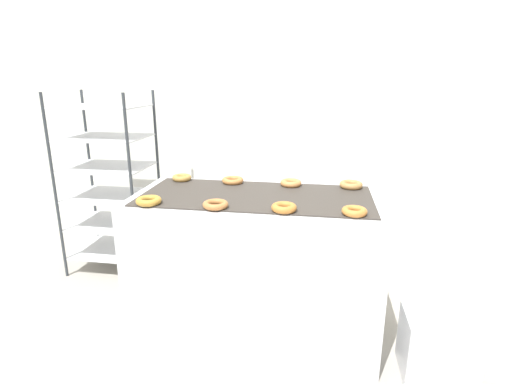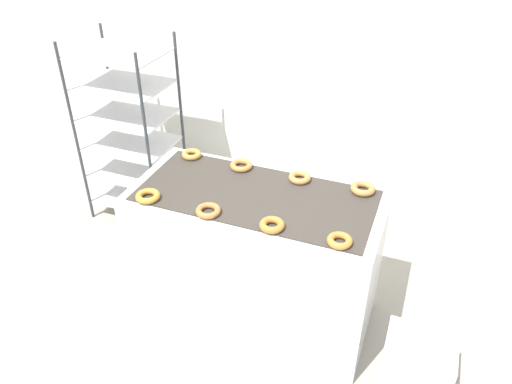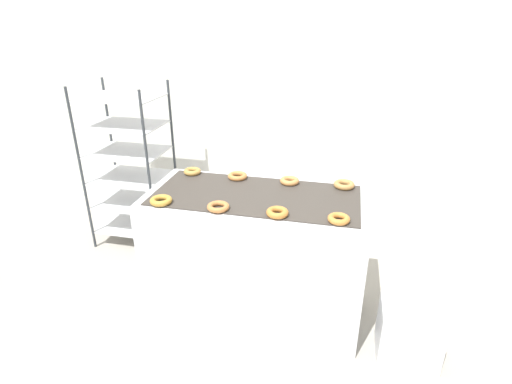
# 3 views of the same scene
# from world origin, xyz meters

# --- Properties ---
(wall_back) EXTENTS (8.00, 0.05, 2.80)m
(wall_back) POSITION_xyz_m (0.00, 2.12, 1.40)
(wall_back) COLOR silver
(wall_back) RESTS_ON ground_plane
(fryer_machine) EXTENTS (1.53, 0.73, 0.96)m
(fryer_machine) POSITION_xyz_m (0.00, 0.61, 0.48)
(fryer_machine) COLOR silver
(fryer_machine) RESTS_ON ground_plane
(baking_rack_cart) EXTENTS (0.70, 0.56, 1.55)m
(baking_rack_cart) POSITION_xyz_m (-1.41, 1.38, 0.79)
(baking_rack_cart) COLOR #33383D
(baking_rack_cart) RESTS_ON ground_plane
(glaze_bin) EXTENTS (0.39, 0.31, 0.37)m
(glaze_bin) POSITION_xyz_m (1.09, 0.38, 0.19)
(glaze_bin) COLOR silver
(glaze_bin) RESTS_ON ground_plane
(donut_near_left) EXTENTS (0.15, 0.15, 0.04)m
(donut_near_left) POSITION_xyz_m (-0.58, 0.34, 0.98)
(donut_near_left) COLOR #B18131
(donut_near_left) RESTS_ON fryer_machine
(donut_near_midleft) EXTENTS (0.14, 0.14, 0.03)m
(donut_near_midleft) POSITION_xyz_m (-0.18, 0.34, 0.98)
(donut_near_midleft) COLOR #AD6E3A
(donut_near_midleft) RESTS_ON fryer_machine
(donut_near_midright) EXTENTS (0.14, 0.14, 0.04)m
(donut_near_midright) POSITION_xyz_m (0.20, 0.34, 0.98)
(donut_near_midright) COLOR #B9722F
(donut_near_midright) RESTS_ON fryer_machine
(donut_near_right) EXTENTS (0.13, 0.13, 0.04)m
(donut_near_right) POSITION_xyz_m (0.57, 0.35, 0.98)
(donut_near_right) COLOR #BE7632
(donut_near_right) RESTS_ON fryer_machine
(donut_far_left) EXTENTS (0.13, 0.13, 0.04)m
(donut_far_left) POSITION_xyz_m (-0.57, 0.89, 0.98)
(donut_far_left) COLOR #AB803C
(donut_far_left) RESTS_ON fryer_machine
(donut_far_midleft) EXTENTS (0.15, 0.15, 0.04)m
(donut_far_midleft) POSITION_xyz_m (-0.20, 0.87, 0.98)
(donut_far_midleft) COLOR #B4733B
(donut_far_midleft) RESTS_ON fryer_machine
(donut_far_midright) EXTENTS (0.14, 0.14, 0.04)m
(donut_far_midright) POSITION_xyz_m (0.19, 0.87, 0.98)
(donut_far_midright) COLOR #BE7D43
(donut_far_midright) RESTS_ON fryer_machine
(donut_far_right) EXTENTS (0.15, 0.15, 0.04)m
(donut_far_right) POSITION_xyz_m (0.59, 0.88, 0.98)
(donut_far_right) COLOR #A87941
(donut_far_right) RESTS_ON fryer_machine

